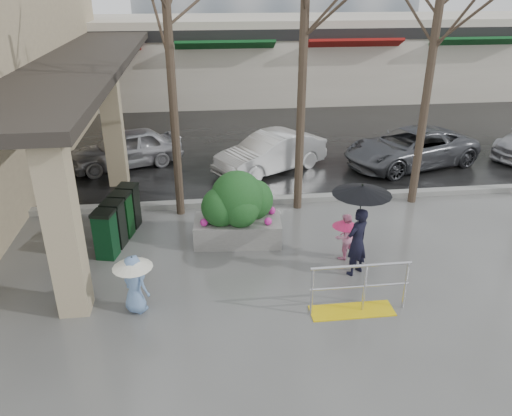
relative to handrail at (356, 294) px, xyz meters
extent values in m
plane|color=#51514F|center=(-1.36, 1.20, -0.38)|extent=(120.00, 120.00, 0.00)
cube|color=black|center=(-1.36, 23.20, -0.37)|extent=(120.00, 36.00, 0.01)
cube|color=gray|center=(-1.36, 5.20, -0.30)|extent=(120.00, 0.30, 0.15)
cube|color=#2D2823|center=(-6.16, 9.20, 3.25)|extent=(2.80, 18.00, 0.25)
cube|color=tan|center=(-5.26, 0.70, 1.37)|extent=(0.55, 0.55, 3.50)
cube|color=tan|center=(-5.26, 7.20, 1.37)|extent=(0.55, 0.55, 3.50)
cube|color=beige|center=(0.64, 19.20, 1.62)|extent=(34.00, 6.00, 4.00)
cube|color=maroon|center=(-7.36, 16.30, 2.47)|extent=(4.50, 1.68, 0.87)
cube|color=#0F4C1E|center=(-1.36, 16.30, 2.47)|extent=(4.50, 1.68, 0.87)
cube|color=maroon|center=(4.64, 16.30, 2.47)|extent=(4.50, 1.68, 0.87)
cube|color=#0F4C1E|center=(10.64, 16.30, 2.47)|extent=(4.50, 1.68, 0.87)
cube|color=black|center=(0.64, 16.30, 3.02)|extent=(34.00, 0.35, 0.50)
cube|color=yellow|center=(-0.06, 0.00, -0.37)|extent=(1.60, 0.50, 0.02)
cylinder|color=silver|center=(-0.86, 0.00, 0.12)|extent=(0.05, 0.05, 1.00)
cylinder|color=silver|center=(0.14, 0.00, 0.12)|extent=(0.05, 0.05, 1.00)
cylinder|color=silver|center=(0.94, 0.00, 0.12)|extent=(0.05, 0.05, 1.00)
cylinder|color=silver|center=(0.04, 0.00, 0.62)|extent=(1.90, 0.06, 0.06)
cylinder|color=silver|center=(0.04, 0.00, 0.17)|extent=(1.90, 0.04, 0.04)
cylinder|color=#382B21|center=(-3.36, 4.80, 3.02)|extent=(0.22, 0.22, 6.80)
cylinder|color=#382B21|center=(-0.16, 4.80, 3.12)|extent=(0.22, 0.22, 7.00)
cylinder|color=#382B21|center=(3.14, 4.80, 2.87)|extent=(0.22, 0.22, 6.50)
imported|color=black|center=(0.39, 1.32, 0.38)|extent=(0.66, 0.61, 1.52)
cylinder|color=black|center=(0.39, 1.32, 1.17)|extent=(0.02, 0.02, 0.96)
cone|color=black|center=(0.39, 1.32, 1.56)|extent=(1.20, 1.20, 0.18)
sphere|color=black|center=(0.39, 1.32, 1.67)|extent=(0.05, 0.05, 0.05)
imported|color=pink|center=(0.33, 1.98, 0.16)|extent=(0.65, 0.60, 1.08)
cylinder|color=black|center=(0.33, 1.98, 0.36)|extent=(0.02, 0.02, 0.47)
cone|color=#DB225E|center=(0.33, 1.98, 0.50)|extent=(0.58, 0.58, 0.18)
sphere|color=black|center=(0.33, 1.98, 0.61)|extent=(0.05, 0.05, 0.05)
imported|color=#6C8EC0|center=(-4.11, 0.53, 0.21)|extent=(0.68, 0.65, 1.17)
cylinder|color=black|center=(-4.11, 0.53, 0.48)|extent=(0.02, 0.02, 0.55)
cone|color=white|center=(-4.11, 0.53, 0.67)|extent=(0.74, 0.74, 0.18)
sphere|color=black|center=(-4.11, 0.53, 0.78)|extent=(0.05, 0.05, 0.05)
cube|color=slate|center=(-1.97, 3.05, -0.09)|extent=(2.12, 1.19, 0.57)
ellipsoid|color=#174014|center=(-1.97, 3.05, 0.75)|extent=(1.25, 1.12, 1.31)
sphere|color=#174014|center=(-2.37, 2.93, 0.60)|extent=(0.90, 0.90, 0.90)
sphere|color=#174014|center=(-1.57, 3.22, 0.62)|extent=(0.95, 0.95, 0.95)
cube|color=#0D391B|center=(-4.96, 2.68, 0.14)|extent=(0.51, 0.51, 1.04)
cube|color=black|center=(-4.96, 2.68, 0.71)|extent=(0.54, 0.54, 0.08)
cube|color=black|center=(-4.84, 3.18, 0.14)|extent=(0.51, 0.51, 1.04)
cube|color=black|center=(-4.84, 3.18, 0.71)|extent=(0.54, 0.54, 0.08)
cube|color=#0C3814|center=(-4.72, 3.69, 0.14)|extent=(0.51, 0.51, 1.04)
cube|color=black|center=(-4.72, 3.69, 0.71)|extent=(0.54, 0.54, 0.08)
cube|color=black|center=(-4.60, 4.19, 0.14)|extent=(0.51, 0.51, 1.04)
cube|color=black|center=(-4.60, 4.19, 0.71)|extent=(0.54, 0.54, 0.08)
imported|color=#B1B0B5|center=(-5.21, 8.74, 0.25)|extent=(3.99, 2.72, 1.26)
imported|color=silver|center=(-0.48, 7.71, 0.25)|extent=(3.97, 3.10, 1.26)
imported|color=#4F5156|center=(4.22, 7.66, 0.25)|extent=(4.94, 3.29, 1.26)
camera|label=1|loc=(-2.82, -7.52, 5.39)|focal=35.00mm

